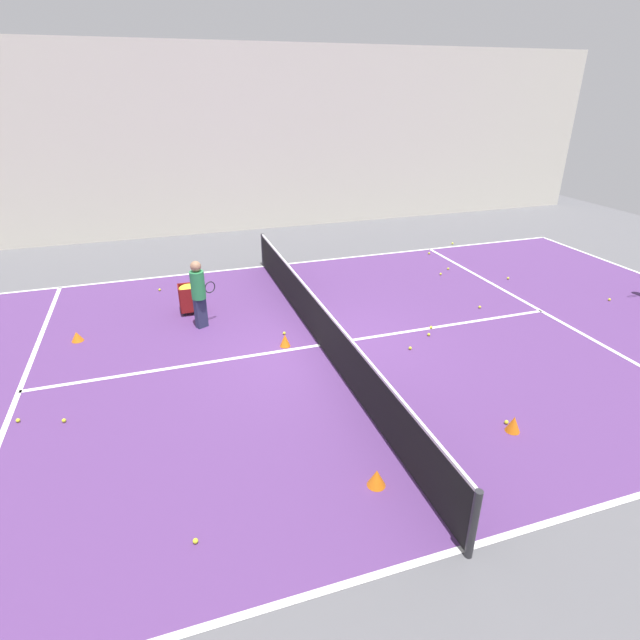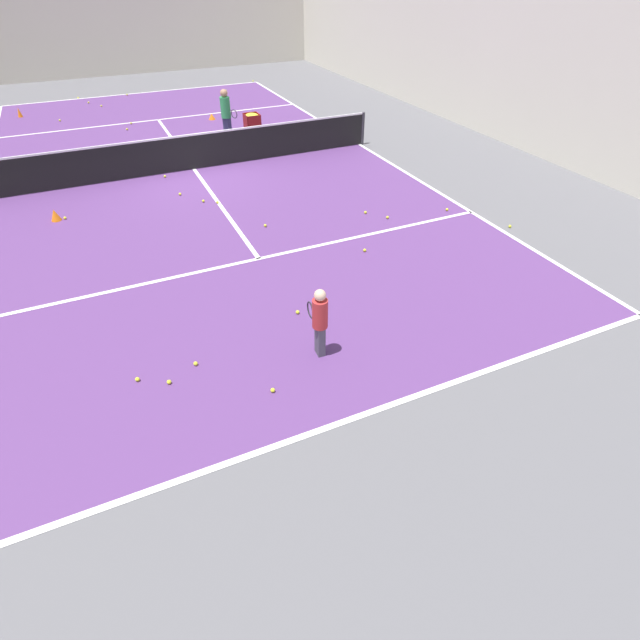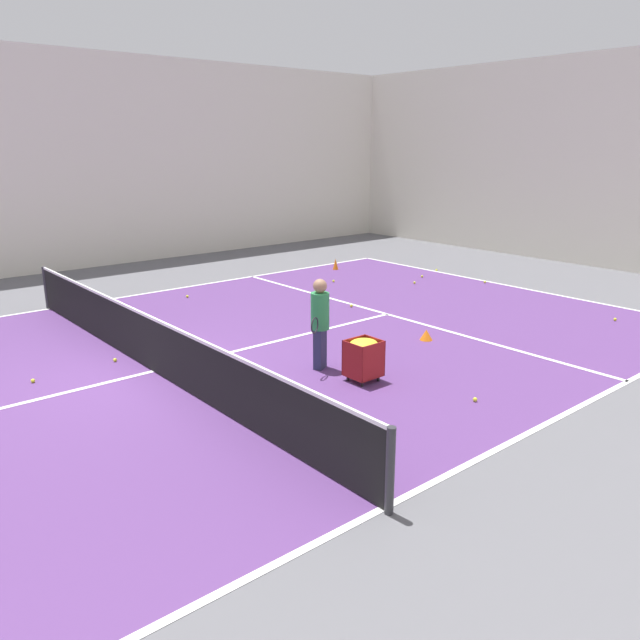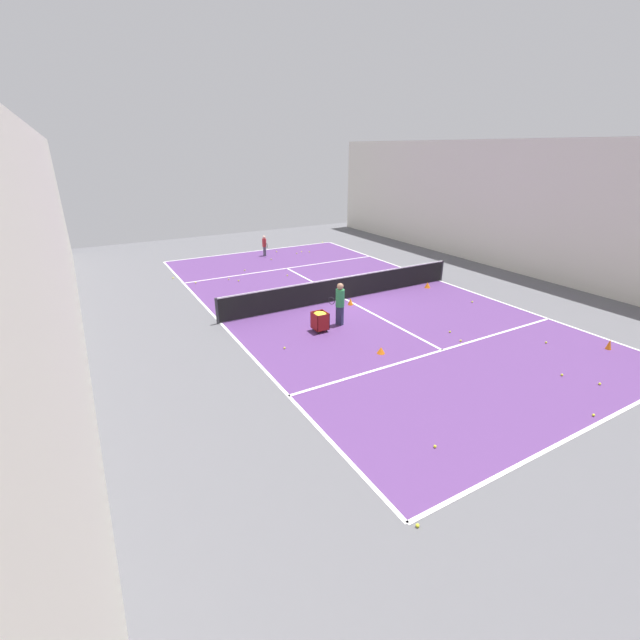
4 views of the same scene
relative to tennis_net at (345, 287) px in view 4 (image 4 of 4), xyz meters
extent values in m
plane|color=#5B5B60|center=(0.00, 0.00, -0.53)|extent=(34.43, 34.43, 0.00)
cube|color=#563370|center=(0.00, 0.00, -0.53)|extent=(11.17, 21.36, 0.00)
cube|color=white|center=(0.00, -10.68, -0.52)|extent=(11.17, 0.10, 0.00)
cube|color=white|center=(0.00, 10.68, -0.52)|extent=(11.17, 0.10, 0.00)
cube|color=white|center=(-5.59, 0.00, -0.52)|extent=(0.10, 21.36, 0.00)
cube|color=white|center=(5.59, 0.00, -0.52)|extent=(0.10, 21.36, 0.00)
cube|color=white|center=(0.00, -5.87, -0.52)|extent=(11.17, 0.10, 0.00)
cube|color=white|center=(0.00, 5.87, -0.52)|extent=(11.17, 0.10, 0.00)
cube|color=white|center=(0.00, 0.00, -0.52)|extent=(0.10, 11.75, 0.00)
cube|color=silver|center=(-10.20, 0.00, 2.76)|extent=(0.15, 30.73, 6.57)
cube|color=silver|center=(10.20, 0.00, 2.76)|extent=(0.15, 30.73, 6.57)
cylinder|color=#2D2D33|center=(-5.69, 0.00, -0.02)|extent=(0.10, 0.10, 1.02)
cylinder|color=#2D2D33|center=(5.69, 0.00, -0.02)|extent=(0.10, 0.10, 1.02)
cube|color=black|center=(0.00, 0.00, -0.03)|extent=(11.27, 0.03, 0.95)
cube|color=white|center=(0.00, 0.00, 0.47)|extent=(11.27, 0.04, 0.05)
cube|color=#4C4C56|center=(-0.11, -9.21, -0.25)|extent=(0.13, 0.20, 0.55)
cylinder|color=#B22D2D|center=(-0.11, -9.21, 0.27)|extent=(0.26, 0.26, 0.49)
sphere|color=beige|center=(-0.11, -9.21, 0.61)|extent=(0.18, 0.18, 0.18)
torus|color=black|center=(-0.13, -8.90, 0.15)|extent=(0.04, 0.28, 0.28)
cube|color=#2D3351|center=(1.75, 2.34, -0.16)|extent=(0.25, 0.30, 0.73)
cylinder|color=#2D8C4C|center=(1.75, 2.34, 0.52)|extent=(0.43, 0.43, 0.65)
sphere|color=#A87A5B|center=(1.75, 2.34, 0.97)|extent=(0.24, 0.24, 0.24)
torus|color=black|center=(1.95, 2.06, 0.36)|extent=(0.15, 0.26, 0.28)
cube|color=maroon|center=(2.69, 2.50, -0.42)|extent=(0.49, 0.53, 0.02)
cube|color=maroon|center=(2.69, 2.25, -0.12)|extent=(0.49, 0.02, 0.60)
cube|color=maroon|center=(2.69, 2.76, -0.12)|extent=(0.49, 0.02, 0.60)
cube|color=maroon|center=(2.45, 2.50, -0.12)|extent=(0.02, 0.53, 0.60)
cube|color=maroon|center=(2.93, 2.50, -0.12)|extent=(0.02, 0.53, 0.60)
ellipsoid|color=yellow|center=(2.69, 2.50, 0.12)|extent=(0.45, 0.49, 0.16)
cylinder|color=black|center=(2.52, 2.31, -0.47)|extent=(0.05, 0.05, 0.11)
cylinder|color=black|center=(2.86, 2.31, -0.47)|extent=(0.05, 0.05, 0.11)
cylinder|color=black|center=(2.52, 2.69, -0.47)|extent=(0.05, 0.05, 0.11)
cylinder|color=black|center=(2.86, 2.69, -0.47)|extent=(0.05, 0.05, 0.11)
cone|color=orange|center=(0.20, 0.73, -0.38)|extent=(0.23, 0.23, 0.28)
cone|color=orange|center=(-4.26, 0.57, -0.39)|extent=(0.27, 0.27, 0.26)
cone|color=orange|center=(-3.84, -2.05, -0.39)|extent=(0.24, 0.24, 0.28)
cone|color=orange|center=(-4.81, 8.51, -0.35)|extent=(0.18, 0.18, 0.34)
cone|color=orange|center=(1.89, 5.05, -0.42)|extent=(0.26, 0.26, 0.22)
sphere|color=yellow|center=(-0.79, -1.78, -0.49)|extent=(0.07, 0.07, 0.07)
sphere|color=yellow|center=(-5.09, -10.77, -0.49)|extent=(0.07, 0.07, 0.07)
sphere|color=yellow|center=(-4.47, 3.10, -0.49)|extent=(0.07, 0.07, 0.07)
sphere|color=yellow|center=(-1.03, 5.69, -0.49)|extent=(0.07, 0.07, 0.07)
sphere|color=yellow|center=(-0.34, -2.48, -0.49)|extent=(0.07, 0.07, 0.07)
sphere|color=yellow|center=(2.19, -6.54, -0.49)|extent=(0.07, 0.07, 0.07)
sphere|color=yellow|center=(-2.90, -8.64, -0.49)|extent=(0.07, 0.07, 0.07)
sphere|color=yellow|center=(0.75, 0.61, -0.49)|extent=(0.07, 0.07, 0.07)
sphere|color=yellow|center=(-2.23, 9.67, -0.49)|extent=(0.07, 0.07, 0.07)
sphere|color=yellow|center=(-1.79, 8.84, -0.49)|extent=(0.07, 0.07, 0.07)
sphere|color=yellow|center=(3.69, 9.39, -0.49)|extent=(0.07, 0.07, 0.07)
sphere|color=yellow|center=(-3.44, 7.22, -0.49)|extent=(0.07, 0.07, 0.07)
sphere|color=yellow|center=(3.49, -5.32, -0.49)|extent=(0.07, 0.07, 0.07)
sphere|color=yellow|center=(-1.11, -9.72, -0.49)|extent=(0.07, 0.07, 0.07)
sphere|color=yellow|center=(-0.01, -8.04, -0.49)|extent=(0.07, 0.07, 0.07)
sphere|color=yellow|center=(3.14, -4.85, -0.49)|extent=(0.07, 0.07, 0.07)
sphere|color=yellow|center=(-2.47, -8.90, -0.49)|extent=(0.07, 0.07, 0.07)
sphere|color=yellow|center=(-0.92, -0.31, -0.49)|extent=(0.07, 0.07, 0.07)
sphere|color=yellow|center=(4.44, 3.21, -0.49)|extent=(0.07, 0.07, 0.07)
sphere|color=yellow|center=(5.86, -6.95, -0.49)|extent=(0.07, 0.07, 0.07)
sphere|color=yellow|center=(-3.64, -2.08, -0.49)|extent=(0.07, 0.07, 0.07)
sphere|color=yellow|center=(5.48, 10.82, -0.49)|extent=(0.07, 0.07, 0.07)
sphere|color=yellow|center=(-0.55, 10.45, -0.49)|extent=(0.07, 0.07, 0.07)
sphere|color=yellow|center=(-2.01, -8.65, -0.49)|extent=(0.07, 0.07, 0.07)
sphere|color=yellow|center=(5.08, -5.56, -0.49)|extent=(0.07, 0.07, 0.07)
sphere|color=yellow|center=(0.64, -4.50, -0.49)|extent=(0.07, 0.07, 0.07)
sphere|color=yellow|center=(-0.03, -2.72, -0.49)|extent=(0.07, 0.07, 0.07)
sphere|color=yellow|center=(-1.27, 4.95, -0.49)|extent=(0.07, 0.07, 0.07)
camera|label=1|loc=(-9.15, 3.02, 4.58)|focal=28.00mm
camera|label=2|loc=(-2.69, -14.81, 4.77)|focal=28.00mm
camera|label=3|loc=(9.72, -4.37, 3.32)|focal=35.00mm
camera|label=4|loc=(9.72, 14.81, 5.64)|focal=24.00mm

